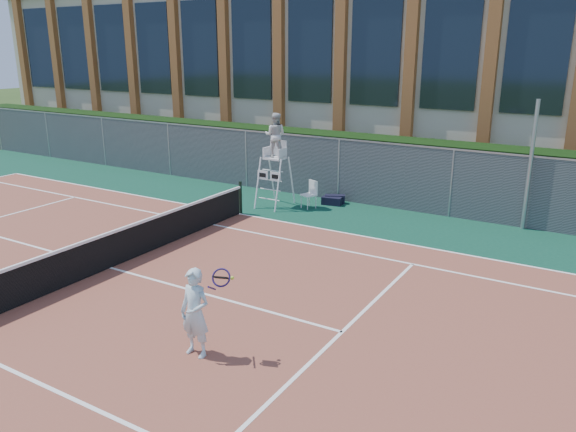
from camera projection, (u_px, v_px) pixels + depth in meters
The scene contains 13 objects.
ground at pixel (110, 269), 13.99m from camera, with size 120.00×120.00×0.00m, color #233814.
apron at pixel (139, 256), 14.81m from camera, with size 36.00×20.00×0.01m, color #0D392A.
tennis_court at pixel (110, 268), 13.99m from camera, with size 23.77×10.97×0.02m, color brown.
tennis_net at pixel (108, 249), 13.84m from camera, with size 0.10×11.30×1.10m.
fence at pixel (290, 165), 20.89m from camera, with size 40.00×0.06×2.20m, color #595E60, non-canonical shape.
hedge at pixel (306, 159), 21.88m from camera, with size 40.00×1.40×2.20m, color black.
building at pixel (385, 71), 27.52m from camera, with size 45.00×10.60×8.22m.
steel_pole at pixel (530, 166), 16.49m from camera, with size 0.12×0.12×3.89m, color #9EA0A5.
umpire_chair at pixel (275, 138), 18.86m from camera, with size 0.91×1.39×3.24m.
plastic_chair at pixel (311, 192), 19.12m from camera, with size 0.58×0.58×0.94m.
sports_bag_near at pixel (335, 199), 19.78m from camera, with size 0.70×0.28×0.30m, color black.
sports_bag_far at pixel (332, 201), 19.57m from camera, with size 0.68×0.30×0.27m, color black.
tennis_player at pixel (195, 313), 9.82m from camera, with size 0.92×0.63×1.65m.
Camera 1 is at (10.50, -8.87, 5.32)m, focal length 35.00 mm.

